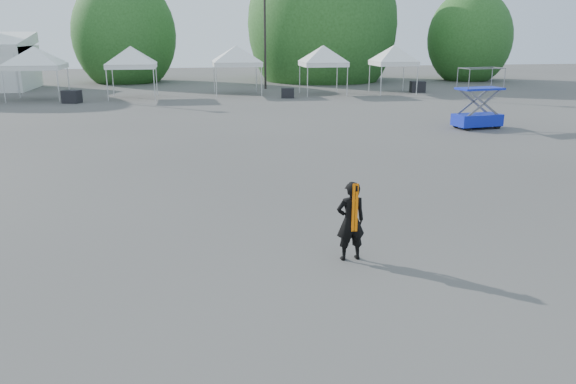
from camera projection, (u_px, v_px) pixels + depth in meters
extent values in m
plane|color=#474442|center=(323.00, 232.00, 12.17)|extent=(120.00, 120.00, 0.00)
cylinder|color=black|center=(265.00, 24.00, 41.68)|extent=(0.16, 0.16, 9.50)
cylinder|color=#382314|center=(127.00, 69.00, 48.45)|extent=(0.36, 0.36, 2.27)
ellipsoid|color=#224C19|center=(124.00, 35.00, 47.68)|extent=(4.16, 4.16, 4.78)
cylinder|color=#382314|center=(321.00, 64.00, 50.22)|extent=(0.36, 0.36, 2.80)
ellipsoid|color=#224C19|center=(322.00, 24.00, 49.27)|extent=(5.12, 5.12, 5.89)
cylinder|color=#382314|center=(467.00, 68.00, 50.55)|extent=(0.36, 0.36, 2.10)
ellipsoid|color=#224C19|center=(469.00, 39.00, 49.84)|extent=(3.84, 3.84, 4.42)
cylinder|color=silver|center=(4.00, 87.00, 33.95)|extent=(0.06, 0.06, 2.00)
cylinder|color=silver|center=(58.00, 86.00, 34.46)|extent=(0.06, 0.06, 2.00)
cylinder|color=silver|center=(18.00, 82.00, 36.93)|extent=(0.06, 0.06, 2.00)
cylinder|color=silver|center=(69.00, 82.00, 37.45)|extent=(0.06, 0.06, 2.00)
cube|color=white|center=(36.00, 67.00, 35.40)|extent=(3.35, 3.35, 0.30)
pyramid|color=white|center=(33.00, 46.00, 35.06)|extent=(4.74, 4.74, 1.10)
cylinder|color=silver|center=(107.00, 85.00, 35.11)|extent=(0.06, 0.06, 2.00)
cylinder|color=silver|center=(154.00, 84.00, 35.58)|extent=(0.06, 0.06, 2.00)
cylinder|color=silver|center=(113.00, 81.00, 37.84)|extent=(0.06, 0.06, 2.00)
cylinder|color=silver|center=(157.00, 81.00, 38.31)|extent=(0.06, 0.06, 2.00)
cube|color=white|center=(132.00, 66.00, 36.41)|extent=(3.08, 3.08, 0.30)
pyramid|color=white|center=(130.00, 46.00, 36.07)|extent=(4.36, 4.36, 1.10)
cylinder|color=silver|center=(216.00, 82.00, 37.35)|extent=(0.06, 0.06, 2.00)
cylinder|color=silver|center=(262.00, 81.00, 37.85)|extent=(0.06, 0.06, 2.00)
cylinder|color=silver|center=(214.00, 78.00, 40.24)|extent=(0.06, 0.06, 2.00)
cylinder|color=silver|center=(256.00, 78.00, 40.74)|extent=(0.06, 0.06, 2.00)
cube|color=white|center=(237.00, 64.00, 38.75)|extent=(3.25, 3.25, 0.30)
pyramid|color=white|center=(236.00, 45.00, 38.41)|extent=(4.59, 4.59, 1.10)
cylinder|color=silver|center=(308.00, 82.00, 37.26)|extent=(0.06, 0.06, 2.00)
cylinder|color=silver|center=(347.00, 81.00, 37.71)|extent=(0.06, 0.06, 2.00)
cylinder|color=silver|center=(300.00, 79.00, 39.85)|extent=(0.06, 0.06, 2.00)
cylinder|color=silver|center=(337.00, 78.00, 40.30)|extent=(0.06, 0.06, 2.00)
cube|color=white|center=(323.00, 64.00, 38.48)|extent=(2.93, 2.93, 0.30)
pyramid|color=white|center=(323.00, 45.00, 38.14)|extent=(4.15, 4.15, 1.10)
cylinder|color=silver|center=(381.00, 81.00, 38.28)|extent=(0.06, 0.06, 2.00)
cylinder|color=silver|center=(417.00, 80.00, 38.71)|extent=(0.06, 0.06, 2.00)
cylinder|color=silver|center=(369.00, 78.00, 40.74)|extent=(0.06, 0.06, 2.00)
cylinder|color=silver|center=(403.00, 77.00, 41.17)|extent=(0.06, 0.06, 2.00)
cube|color=white|center=(393.00, 63.00, 39.43)|extent=(2.80, 2.80, 0.30)
pyramid|color=white|center=(394.00, 45.00, 39.09)|extent=(3.96, 3.96, 1.10)
imported|color=black|center=(351.00, 221.00, 10.52)|extent=(0.59, 0.41, 1.54)
cube|color=#FF6E05|center=(353.00, 208.00, 10.29)|extent=(0.12, 0.02, 0.92)
cube|color=#0D1DB0|center=(477.00, 120.00, 25.21)|extent=(2.20, 1.32, 0.52)
cube|color=#0D1DB0|center=(480.00, 89.00, 24.83)|extent=(2.11, 1.27, 0.09)
cylinder|color=black|center=(468.00, 127.00, 24.65)|extent=(0.33, 0.17, 0.31)
cylinder|color=black|center=(497.00, 126.00, 25.11)|extent=(0.33, 0.17, 0.31)
cylinder|color=black|center=(456.00, 124.00, 25.44)|extent=(0.33, 0.17, 0.31)
cylinder|color=black|center=(485.00, 123.00, 25.90)|extent=(0.33, 0.17, 0.31)
cube|color=black|center=(72.00, 97.00, 34.27)|extent=(1.19, 1.05, 0.77)
cube|color=black|center=(288.00, 93.00, 36.96)|extent=(0.90, 0.74, 0.64)
cube|color=black|center=(418.00, 87.00, 40.43)|extent=(1.11, 0.92, 0.78)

